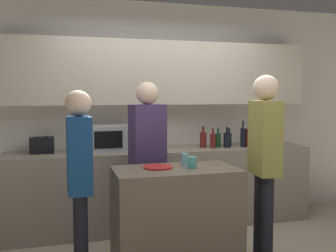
{
  "coord_description": "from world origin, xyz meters",
  "views": [
    {
      "loc": [
        -1.21,
        -3.07,
        1.58
      ],
      "look_at": [
        -0.22,
        0.4,
        1.28
      ],
      "focal_mm": 42.0,
      "sensor_mm": 36.0,
      "label": 1
    }
  ],
  "objects_px": {
    "bottle_0": "(203,139)",
    "cup_0": "(192,162)",
    "bottle_2": "(218,140)",
    "bottle_6": "(249,137)",
    "person_center": "(265,152)",
    "cup_1": "(185,159)",
    "person_right": "(148,151)",
    "microwave": "(111,138)",
    "potted_plant": "(272,129)",
    "bottle_4": "(229,139)",
    "toaster": "(42,145)",
    "bottle_1": "(213,141)",
    "plate_on_island": "(158,167)",
    "person_left": "(79,171)",
    "bottle_3": "(227,140)",
    "bottle_5": "(243,137)"
  },
  "relations": [
    {
      "from": "bottle_4",
      "to": "bottle_5",
      "type": "height_order",
      "value": "bottle_5"
    },
    {
      "from": "bottle_1",
      "to": "plate_on_island",
      "type": "xyz_separation_m",
      "value": [
        -0.97,
        -1.1,
        -0.07
      ]
    },
    {
      "from": "bottle_5",
      "to": "person_left",
      "type": "distance_m",
      "value": 2.35
    },
    {
      "from": "person_center",
      "to": "cup_1",
      "type": "bearing_deg",
      "value": 80.24
    },
    {
      "from": "bottle_4",
      "to": "bottle_6",
      "type": "relative_size",
      "value": 0.73
    },
    {
      "from": "bottle_1",
      "to": "person_left",
      "type": "distance_m",
      "value": 2.02
    },
    {
      "from": "bottle_4",
      "to": "person_center",
      "type": "height_order",
      "value": "person_center"
    },
    {
      "from": "microwave",
      "to": "potted_plant",
      "type": "bearing_deg",
      "value": 0.04
    },
    {
      "from": "cup_0",
      "to": "person_center",
      "type": "distance_m",
      "value": 0.69
    },
    {
      "from": "bottle_4",
      "to": "potted_plant",
      "type": "bearing_deg",
      "value": -2.92
    },
    {
      "from": "person_right",
      "to": "person_left",
      "type": "bearing_deg",
      "value": 26.1
    },
    {
      "from": "cup_1",
      "to": "person_right",
      "type": "bearing_deg",
      "value": 118.98
    },
    {
      "from": "bottle_0",
      "to": "cup_0",
      "type": "height_order",
      "value": "bottle_0"
    },
    {
      "from": "bottle_4",
      "to": "person_left",
      "type": "distance_m",
      "value": 2.35
    },
    {
      "from": "toaster",
      "to": "person_left",
      "type": "height_order",
      "value": "person_left"
    },
    {
      "from": "cup_0",
      "to": "person_center",
      "type": "relative_size",
      "value": 0.06
    },
    {
      "from": "potted_plant",
      "to": "bottle_3",
      "type": "xyz_separation_m",
      "value": [
        -0.68,
        -0.12,
        -0.1
      ]
    },
    {
      "from": "bottle_4",
      "to": "cup_0",
      "type": "height_order",
      "value": "bottle_4"
    },
    {
      "from": "toaster",
      "to": "person_center",
      "type": "height_order",
      "value": "person_center"
    },
    {
      "from": "bottle_0",
      "to": "person_right",
      "type": "distance_m",
      "value": 1.11
    },
    {
      "from": "cup_1",
      "to": "person_left",
      "type": "height_order",
      "value": "person_left"
    },
    {
      "from": "bottle_0",
      "to": "person_left",
      "type": "distance_m",
      "value": 2.0
    },
    {
      "from": "microwave",
      "to": "bottle_3",
      "type": "xyz_separation_m",
      "value": [
        1.41,
        -0.12,
        -0.05
      ]
    },
    {
      "from": "person_right",
      "to": "cup_0",
      "type": "bearing_deg",
      "value": 101.28
    },
    {
      "from": "microwave",
      "to": "bottle_2",
      "type": "bearing_deg",
      "value": -2.37
    },
    {
      "from": "bottle_6",
      "to": "potted_plant",
      "type": "bearing_deg",
      "value": 17.2
    },
    {
      "from": "bottle_0",
      "to": "cup_0",
      "type": "distance_m",
      "value": 1.42
    },
    {
      "from": "bottle_6",
      "to": "cup_0",
      "type": "bearing_deg",
      "value": -134.04
    },
    {
      "from": "person_center",
      "to": "bottle_4",
      "type": "bearing_deg",
      "value": -6.92
    },
    {
      "from": "bottle_0",
      "to": "bottle_2",
      "type": "bearing_deg",
      "value": -4.58
    },
    {
      "from": "potted_plant",
      "to": "bottle_0",
      "type": "relative_size",
      "value": 1.52
    },
    {
      "from": "bottle_0",
      "to": "cup_1",
      "type": "height_order",
      "value": "bottle_0"
    },
    {
      "from": "microwave",
      "to": "bottle_2",
      "type": "height_order",
      "value": "microwave"
    },
    {
      "from": "bottle_3",
      "to": "plate_on_island",
      "type": "height_order",
      "value": "bottle_3"
    },
    {
      "from": "microwave",
      "to": "person_center",
      "type": "relative_size",
      "value": 0.3
    },
    {
      "from": "toaster",
      "to": "person_center",
      "type": "distance_m",
      "value": 2.4
    },
    {
      "from": "bottle_4",
      "to": "person_left",
      "type": "bearing_deg",
      "value": -145.42
    },
    {
      "from": "potted_plant",
      "to": "person_right",
      "type": "xyz_separation_m",
      "value": [
        -1.83,
        -0.74,
        -0.11
      ]
    },
    {
      "from": "bottle_2",
      "to": "bottle_6",
      "type": "xyz_separation_m",
      "value": [
        0.38,
        -0.07,
        0.03
      ]
    },
    {
      "from": "microwave",
      "to": "person_center",
      "type": "xyz_separation_m",
      "value": [
        1.21,
        -1.37,
        -0.02
      ]
    },
    {
      "from": "microwave",
      "to": "bottle_5",
      "type": "xyz_separation_m",
      "value": [
        1.61,
        -0.13,
        -0.03
      ]
    },
    {
      "from": "microwave",
      "to": "person_center",
      "type": "bearing_deg",
      "value": -48.51
    },
    {
      "from": "bottle_4",
      "to": "person_center",
      "type": "distance_m",
      "value": 1.43
    },
    {
      "from": "bottle_0",
      "to": "bottle_4",
      "type": "height_order",
      "value": "bottle_0"
    },
    {
      "from": "cup_0",
      "to": "plate_on_island",
      "type": "bearing_deg",
      "value": 161.09
    },
    {
      "from": "toaster",
      "to": "bottle_3",
      "type": "height_order",
      "value": "bottle_3"
    },
    {
      "from": "toaster",
      "to": "bottle_1",
      "type": "relative_size",
      "value": 1.08
    },
    {
      "from": "potted_plant",
      "to": "bottle_1",
      "type": "bearing_deg",
      "value": -171.54
    },
    {
      "from": "bottle_1",
      "to": "person_center",
      "type": "distance_m",
      "value": 1.24
    },
    {
      "from": "microwave",
      "to": "person_left",
      "type": "distance_m",
      "value": 1.37
    }
  ]
}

